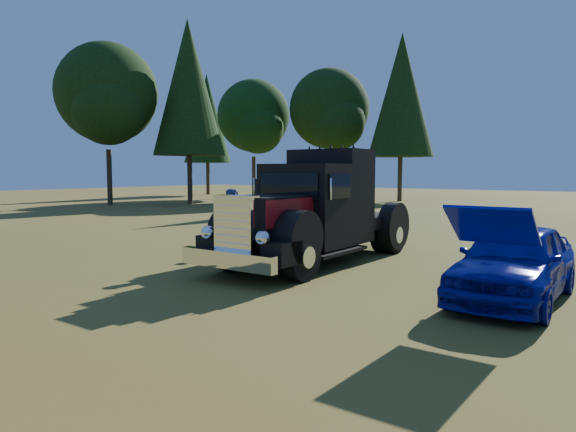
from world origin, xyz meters
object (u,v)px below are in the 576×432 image
(hotrod_coupe, at_px, (514,261))
(spectator_near, at_px, (234,226))
(distant_teal_car, at_px, (317,196))
(spectator_far, at_px, (257,224))
(diamond_t_truck, at_px, (313,215))

(hotrod_coupe, height_order, spectator_near, spectator_near)
(hotrod_coupe, distance_m, distant_teal_car, 26.05)
(distant_teal_car, bearing_deg, spectator_far, -8.08)
(hotrod_coupe, bearing_deg, spectator_near, -178.78)
(diamond_t_truck, height_order, spectator_far, diamond_t_truck)
(diamond_t_truck, relative_size, hotrod_coupe, 1.66)
(hotrod_coupe, distance_m, spectator_far, 8.00)
(spectator_far, bearing_deg, diamond_t_truck, -57.25)
(hotrod_coupe, xyz_separation_m, spectator_far, (-7.76, 1.92, 0.07))
(diamond_t_truck, relative_size, spectator_far, 4.44)
(diamond_t_truck, xyz_separation_m, hotrod_coupe, (5.19, -1.11, -0.55))
(spectator_near, bearing_deg, distant_teal_car, 24.22)
(hotrod_coupe, height_order, spectator_far, hotrod_coupe)
(spectator_near, distance_m, distant_teal_car, 22.35)
(diamond_t_truck, bearing_deg, distant_teal_car, 122.20)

